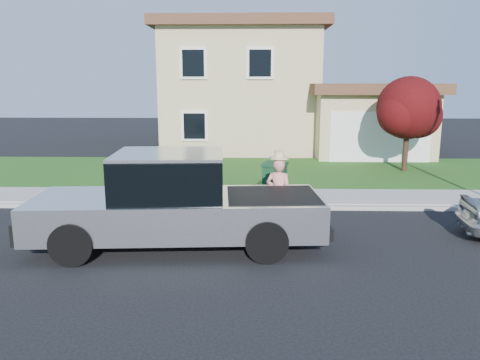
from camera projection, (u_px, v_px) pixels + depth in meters
The scene contains 9 objects.
ground at pixel (224, 241), 11.05m from camera, with size 80.00×80.00×0.00m, color black.
curb at pixel (264, 207), 13.85m from camera, with size 40.00×0.20×0.12m, color gray.
sidewalk at pixel (263, 198), 14.93m from camera, with size 40.00×2.00×0.15m, color gray.
lawn at pixel (261, 172), 19.34m from camera, with size 40.00×7.00×0.10m, color #1C4B15.
house at pixel (264, 92), 26.41m from camera, with size 14.00×11.30×6.85m.
pickup_truck at pixel (177, 203), 10.51m from camera, with size 6.73×2.72×2.17m.
woman at pixel (279, 192), 11.86m from camera, with size 0.77×0.64×2.01m.
ornamental_tree at pixel (409, 111), 18.90m from camera, with size 2.81×2.53×3.85m.
trash_bin at pixel (275, 181), 14.41m from camera, with size 0.87×0.94×1.12m.
Camera 1 is at (0.66, -10.51, 3.66)m, focal length 35.00 mm.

